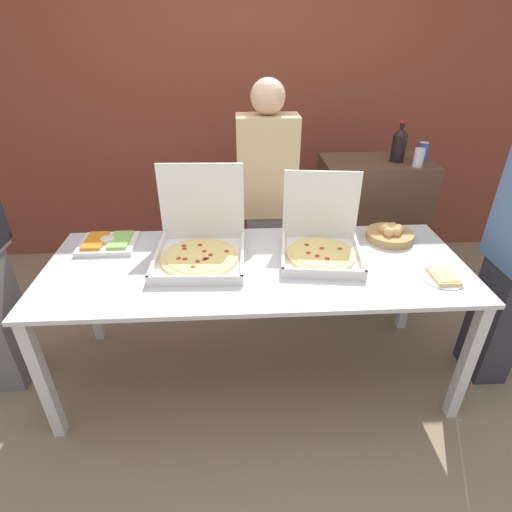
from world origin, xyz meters
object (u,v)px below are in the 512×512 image
(paper_plate_front_center, at_px, (444,277))
(soda_can_silver, at_px, (419,158))
(veggie_tray, at_px, (108,243))
(soda_can_colored, at_px, (423,151))
(bread_basket, at_px, (390,234))
(pizza_box_far_left, at_px, (321,242))
(pizza_box_near_right, at_px, (200,243))
(soda_bottle, at_px, (399,144))
(person_guest_plaid, at_px, (266,202))

(paper_plate_front_center, xyz_separation_m, soda_can_silver, (0.16, 0.88, 0.37))
(paper_plate_front_center, distance_m, veggie_tray, 1.89)
(soda_can_colored, bearing_deg, paper_plate_front_center, -103.68)
(bread_basket, bearing_deg, pizza_box_far_left, -161.56)
(pizza_box_near_right, distance_m, soda_can_silver, 1.57)
(soda_bottle, distance_m, soda_can_colored, 0.20)
(soda_can_colored, height_order, person_guest_plaid, person_guest_plaid)
(bread_basket, distance_m, soda_can_colored, 0.78)
(soda_bottle, height_order, soda_can_silver, soda_bottle)
(pizza_box_near_right, xyz_separation_m, soda_bottle, (1.34, 0.71, 0.35))
(pizza_box_far_left, height_order, paper_plate_front_center, pizza_box_far_left)
(pizza_box_near_right, relative_size, soda_bottle, 1.91)
(person_guest_plaid, bearing_deg, bread_basket, 147.31)
(pizza_box_far_left, bearing_deg, paper_plate_front_center, -19.75)
(person_guest_plaid, bearing_deg, veggie_tray, 24.90)
(bread_basket, relative_size, soda_can_silver, 2.28)
(paper_plate_front_center, xyz_separation_m, veggie_tray, (-1.83, 0.46, 0.01))
(soda_can_colored, bearing_deg, soda_bottle, -173.43)
(pizza_box_far_left, bearing_deg, person_guest_plaid, 119.96)
(pizza_box_far_left, xyz_separation_m, person_guest_plaid, (-0.26, 0.62, -0.01))
(pizza_box_near_right, relative_size, person_guest_plaid, 0.31)
(soda_can_silver, height_order, person_guest_plaid, person_guest_plaid)
(veggie_tray, relative_size, soda_can_silver, 2.61)
(pizza_box_far_left, relative_size, soda_can_silver, 4.07)
(soda_can_silver, relative_size, person_guest_plaid, 0.07)
(paper_plate_front_center, relative_size, soda_bottle, 0.79)
(bread_basket, xyz_separation_m, person_guest_plaid, (-0.72, 0.46, 0.03))
(veggie_tray, xyz_separation_m, bread_basket, (1.70, -0.01, 0.02))
(bread_basket, bearing_deg, soda_bottle, 70.85)
(pizza_box_near_right, relative_size, bread_basket, 1.85)
(person_guest_plaid, bearing_deg, soda_can_colored, -173.77)
(soda_bottle, bearing_deg, veggie_tray, -163.72)
(soda_bottle, height_order, soda_can_colored, soda_bottle)
(veggie_tray, height_order, soda_bottle, soda_bottle)
(pizza_box_far_left, relative_size, pizza_box_near_right, 0.96)
(paper_plate_front_center, bearing_deg, veggie_tray, 165.94)
(veggie_tray, bearing_deg, pizza_box_near_right, -15.18)
(paper_plate_front_center, xyz_separation_m, bread_basket, (-0.13, 0.45, 0.03))
(veggie_tray, bearing_deg, paper_plate_front_center, -14.06)
(pizza_box_near_right, height_order, person_guest_plaid, person_guest_plaid)
(soda_bottle, bearing_deg, pizza_box_near_right, -152.16)
(veggie_tray, height_order, person_guest_plaid, person_guest_plaid)
(veggie_tray, bearing_deg, soda_can_silver, 12.03)
(bread_basket, relative_size, soda_bottle, 1.03)
(soda_bottle, height_order, person_guest_plaid, person_guest_plaid)
(pizza_box_far_left, relative_size, veggie_tray, 1.56)
(pizza_box_near_right, bearing_deg, veggie_tray, 167.07)
(person_guest_plaid, bearing_deg, pizza_box_far_left, 112.99)
(bread_basket, height_order, soda_can_colored, soda_can_colored)
(soda_can_colored, bearing_deg, pizza_box_near_right, -154.48)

